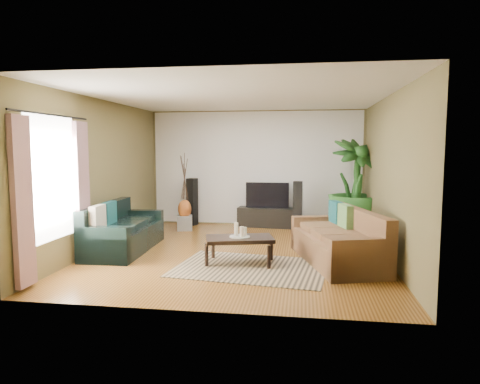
% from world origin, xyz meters
% --- Properties ---
extents(floor, '(5.50, 5.50, 0.00)m').
position_xyz_m(floor, '(0.00, 0.00, 0.00)').
color(floor, '#925B25').
rests_on(floor, ground).
extents(ceiling, '(5.50, 5.50, 0.00)m').
position_xyz_m(ceiling, '(0.00, 0.00, 2.70)').
color(ceiling, white).
rests_on(ceiling, ground).
extents(wall_back, '(5.00, 0.00, 5.00)m').
position_xyz_m(wall_back, '(0.00, 2.75, 1.35)').
color(wall_back, brown).
rests_on(wall_back, ground).
extents(wall_front, '(5.00, 0.00, 5.00)m').
position_xyz_m(wall_front, '(0.00, -2.75, 1.35)').
color(wall_front, brown).
rests_on(wall_front, ground).
extents(wall_left, '(0.00, 5.50, 5.50)m').
position_xyz_m(wall_left, '(-2.50, 0.00, 1.35)').
color(wall_left, brown).
rests_on(wall_left, ground).
extents(wall_right, '(0.00, 5.50, 5.50)m').
position_xyz_m(wall_right, '(2.50, 0.00, 1.35)').
color(wall_right, brown).
rests_on(wall_right, ground).
extents(backwall_panel, '(4.90, 0.00, 4.90)m').
position_xyz_m(backwall_panel, '(0.00, 2.74, 1.35)').
color(backwall_panel, white).
rests_on(backwall_panel, ground).
extents(window_pane, '(0.00, 1.80, 1.80)m').
position_xyz_m(window_pane, '(-2.48, -1.60, 1.40)').
color(window_pane, white).
rests_on(window_pane, ground).
extents(curtain_near, '(0.08, 0.35, 2.20)m').
position_xyz_m(curtain_near, '(-2.43, -2.35, 1.15)').
color(curtain_near, gray).
rests_on(curtain_near, ground).
extents(curtain_far, '(0.08, 0.35, 2.20)m').
position_xyz_m(curtain_far, '(-2.43, -0.85, 1.15)').
color(curtain_far, gray).
rests_on(curtain_far, ground).
extents(curtain_rod, '(0.03, 1.90, 0.03)m').
position_xyz_m(curtain_rod, '(-2.43, -1.60, 2.30)').
color(curtain_rod, black).
rests_on(curtain_rod, ground).
extents(sofa_left, '(0.93, 2.03, 0.85)m').
position_xyz_m(sofa_left, '(-2.04, -0.14, 0.42)').
color(sofa_left, black).
rests_on(sofa_left, floor).
extents(sofa_right, '(1.50, 2.28, 0.85)m').
position_xyz_m(sofa_right, '(1.66, -0.42, 0.42)').
color(sofa_right, brown).
rests_on(sofa_right, floor).
extents(area_rug, '(2.45, 1.88, 0.01)m').
position_xyz_m(area_rug, '(0.34, -0.94, 0.01)').
color(area_rug, '#9E845D').
rests_on(area_rug, floor).
extents(coffee_table, '(1.16, 0.82, 0.43)m').
position_xyz_m(coffee_table, '(0.13, -0.71, 0.21)').
color(coffee_table, black).
rests_on(coffee_table, floor).
extents(candle_tray, '(0.32, 0.32, 0.01)m').
position_xyz_m(candle_tray, '(0.13, -0.71, 0.44)').
color(candle_tray, gray).
rests_on(candle_tray, coffee_table).
extents(candle_tall, '(0.07, 0.07, 0.21)m').
position_xyz_m(candle_tall, '(0.07, -0.68, 0.55)').
color(candle_tall, beige).
rests_on(candle_tall, candle_tray).
extents(candle_mid, '(0.07, 0.07, 0.16)m').
position_xyz_m(candle_mid, '(0.17, -0.75, 0.52)').
color(candle_mid, '#F0E1CB').
rests_on(candle_mid, candle_tray).
extents(candle_short, '(0.07, 0.07, 0.13)m').
position_xyz_m(candle_short, '(0.20, -0.65, 0.51)').
color(candle_short, white).
rests_on(candle_short, candle_tray).
extents(tv_stand, '(1.38, 0.52, 0.45)m').
position_xyz_m(tv_stand, '(0.30, 2.50, 0.23)').
color(tv_stand, black).
rests_on(tv_stand, floor).
extents(television, '(0.99, 0.05, 0.59)m').
position_xyz_m(television, '(0.30, 2.50, 0.74)').
color(television, black).
rests_on(television, tv_stand).
extents(speaker_left, '(0.26, 0.27, 1.11)m').
position_xyz_m(speaker_left, '(-1.49, 2.50, 0.56)').
color(speaker_left, black).
rests_on(speaker_left, floor).
extents(speaker_right, '(0.21, 0.23, 1.10)m').
position_xyz_m(speaker_right, '(1.00, 2.13, 0.55)').
color(speaker_right, black).
rests_on(speaker_right, floor).
extents(potted_plant, '(1.58, 1.58, 2.03)m').
position_xyz_m(potted_plant, '(2.21, 2.06, 1.01)').
color(potted_plant, '#1C4918').
rests_on(potted_plant, floor).
extents(plant_pot, '(0.37, 0.37, 0.29)m').
position_xyz_m(plant_pot, '(2.21, 2.06, 0.15)').
color(plant_pot, black).
rests_on(plant_pot, floor).
extents(pedestal, '(0.39, 0.39, 0.32)m').
position_xyz_m(pedestal, '(-1.49, 1.85, 0.16)').
color(pedestal, gray).
rests_on(pedestal, floor).
extents(vase, '(0.30, 0.30, 0.42)m').
position_xyz_m(vase, '(-1.49, 1.85, 0.47)').
color(vase, '#91471A').
rests_on(vase, pedestal).
extents(side_table, '(0.60, 0.60, 0.51)m').
position_xyz_m(side_table, '(-2.25, 0.23, 0.26)').
color(side_table, brown).
rests_on(side_table, floor).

